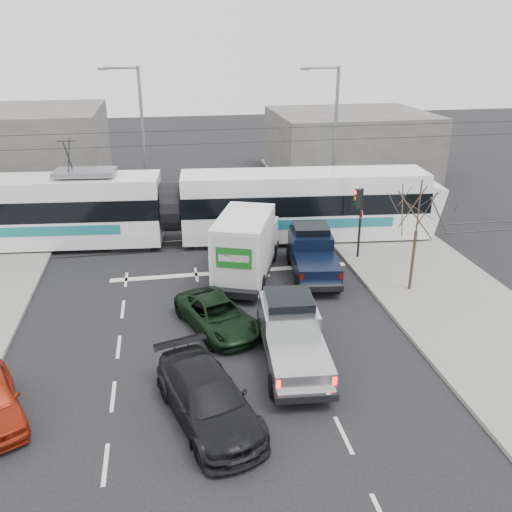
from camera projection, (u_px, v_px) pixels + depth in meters
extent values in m
plane|color=black|center=(252.00, 335.00, 20.86)|extent=(120.00, 120.00, 0.00)
cube|color=gray|center=(467.00, 314.00, 22.26)|extent=(6.00, 60.00, 0.15)
cube|color=#33302D|center=(222.00, 243.00, 29.96)|extent=(60.00, 1.60, 0.03)
cube|color=slate|center=(0.00, 154.00, 37.51)|extent=(14.00, 10.00, 6.00)
cube|color=slate|center=(349.00, 144.00, 43.66)|extent=(12.00, 10.00, 5.00)
cylinder|color=#47382B|center=(413.00, 260.00, 23.76)|extent=(0.14, 0.14, 2.75)
cylinder|color=#47382B|center=(419.00, 206.00, 22.80)|extent=(0.07, 0.07, 2.25)
cylinder|color=black|center=(360.00, 223.00, 27.08)|extent=(0.12, 0.12, 3.60)
cube|color=black|center=(358.00, 198.00, 26.55)|extent=(0.28, 0.28, 0.95)
cylinder|color=#FF0C07|center=(356.00, 193.00, 26.41)|extent=(0.06, 0.20, 0.20)
cylinder|color=orange|center=(355.00, 199.00, 26.53)|extent=(0.06, 0.20, 0.20)
cylinder|color=#05330C|center=(355.00, 204.00, 26.64)|extent=(0.06, 0.20, 0.20)
cube|color=white|center=(361.00, 215.00, 26.75)|extent=(0.02, 0.30, 0.40)
cylinder|color=slate|center=(335.00, 144.00, 33.08)|extent=(0.20, 0.20, 9.00)
cylinder|color=slate|center=(322.00, 68.00, 31.24)|extent=(2.00, 0.14, 0.14)
cube|color=slate|center=(305.00, 69.00, 31.10)|extent=(0.55, 0.25, 0.14)
cylinder|color=slate|center=(144.00, 144.00, 33.07)|extent=(0.20, 0.20, 9.00)
cylinder|color=slate|center=(120.00, 68.00, 31.23)|extent=(2.00, 0.14, 0.14)
cube|color=slate|center=(102.00, 69.00, 31.09)|extent=(0.55, 0.25, 0.14)
cylinder|color=black|center=(219.00, 143.00, 27.86)|extent=(60.00, 0.03, 0.03)
cylinder|color=black|center=(219.00, 130.00, 27.59)|extent=(60.00, 0.03, 0.03)
cube|color=white|center=(37.00, 228.00, 29.05)|extent=(13.51, 3.95, 1.62)
cube|color=black|center=(33.00, 206.00, 28.58)|extent=(13.58, 3.98, 1.10)
cube|color=white|center=(30.00, 188.00, 28.20)|extent=(13.50, 3.84, 1.03)
cube|color=#197280|center=(28.00, 232.00, 27.64)|extent=(9.29, 0.84, 0.51)
cube|color=white|center=(303.00, 221.00, 30.19)|extent=(13.51, 3.95, 1.62)
cube|color=black|center=(304.00, 199.00, 29.71)|extent=(13.58, 3.98, 1.10)
cube|color=white|center=(304.00, 182.00, 29.34)|extent=(13.50, 3.84, 1.03)
cube|color=#197280|center=(308.00, 224.00, 28.78)|extent=(9.29, 0.84, 0.51)
cylinder|color=black|center=(171.00, 206.00, 29.23)|extent=(1.27, 2.76, 2.68)
cube|color=slate|center=(85.00, 172.00, 28.14)|extent=(3.24, 1.94, 0.26)
cube|color=black|center=(134.00, 241.00, 29.79)|extent=(2.27, 2.55, 0.37)
cube|color=black|center=(213.00, 238.00, 30.13)|extent=(2.27, 2.55, 0.37)
cube|color=black|center=(365.00, 234.00, 30.81)|extent=(2.27, 2.55, 0.37)
cube|color=black|center=(293.00, 349.00, 18.90)|extent=(2.39, 5.81, 0.24)
cube|color=#A6A9AB|center=(289.00, 318.00, 19.58)|extent=(2.10, 2.52, 1.13)
cube|color=black|center=(289.00, 302.00, 19.44)|extent=(1.79, 1.83, 0.54)
cube|color=#A6A9AB|center=(283.00, 306.00, 20.92)|extent=(1.93, 1.16, 0.54)
cube|color=#A6A9AB|center=(299.00, 360.00, 17.60)|extent=(2.11, 2.69, 0.64)
cube|color=silver|center=(307.00, 394.00, 16.34)|extent=(1.81, 0.32, 0.18)
cube|color=#FF0C07|center=(278.00, 384.00, 16.24)|extent=(0.14, 0.09, 0.27)
cube|color=#FF0C07|center=(335.00, 381.00, 16.39)|extent=(0.14, 0.09, 0.27)
cylinder|color=black|center=(262.00, 328.00, 20.55)|extent=(0.33, 0.80, 0.78)
cylinder|color=black|center=(308.00, 326.00, 20.70)|extent=(0.33, 0.80, 0.78)
cylinder|color=black|center=(273.00, 386.00, 17.21)|extent=(0.33, 0.80, 0.78)
cylinder|color=black|center=(329.00, 382.00, 17.36)|extent=(0.33, 0.80, 0.78)
cube|color=black|center=(247.00, 266.00, 25.76)|extent=(4.25, 6.75, 0.32)
cube|color=white|center=(256.00, 233.00, 27.67)|extent=(2.48, 2.15, 1.46)
cube|color=black|center=(256.00, 223.00, 27.58)|extent=(2.04, 1.58, 0.55)
cube|color=silver|center=(244.00, 244.00, 24.66)|extent=(3.55, 4.83, 2.69)
cube|color=silver|center=(234.00, 263.00, 22.70)|extent=(1.83, 0.70, 2.37)
cube|color=#155F1B|center=(234.00, 258.00, 22.58)|extent=(1.45, 0.54, 0.91)
cube|color=black|center=(233.00, 296.00, 23.06)|extent=(1.93, 0.89, 0.16)
cylinder|color=black|center=(236.00, 251.00, 27.81)|extent=(0.54, 0.86, 0.82)
cylinder|color=black|center=(273.00, 253.00, 27.49)|extent=(0.54, 0.86, 0.82)
cylinder|color=black|center=(218.00, 281.00, 24.31)|extent=(0.57, 0.95, 0.91)
cylinder|color=black|center=(260.00, 284.00, 23.99)|extent=(0.57, 0.95, 0.91)
cube|color=black|center=(313.00, 265.00, 25.65)|extent=(2.57, 5.44, 0.26)
cube|color=black|center=(310.00, 244.00, 26.24)|extent=(2.16, 2.42, 1.20)
cube|color=black|center=(311.00, 231.00, 26.09)|extent=(1.83, 1.76, 0.58)
cube|color=black|center=(307.00, 239.00, 27.49)|extent=(1.94, 1.16, 0.58)
cube|color=black|center=(317.00, 267.00, 24.42)|extent=(2.18, 2.57, 0.68)
cube|color=silver|center=(321.00, 286.00, 23.27)|extent=(1.79, 0.41, 0.19)
cube|color=#590505|center=(302.00, 277.00, 23.19)|extent=(0.16, 0.10, 0.29)
cube|color=#590505|center=(341.00, 276.00, 23.26)|extent=(0.16, 0.10, 0.29)
cylinder|color=black|center=(290.00, 255.00, 27.21)|extent=(0.40, 0.87, 0.84)
cylinder|color=black|center=(325.00, 255.00, 27.29)|extent=(0.40, 0.87, 0.84)
cylinder|color=black|center=(298.00, 284.00, 24.12)|extent=(0.40, 0.87, 0.84)
cylinder|color=black|center=(338.00, 283.00, 24.20)|extent=(0.40, 0.87, 0.84)
imported|color=black|center=(217.00, 315.00, 21.05)|extent=(3.44, 4.86, 1.23)
imported|color=black|center=(208.00, 398.00, 16.05)|extent=(3.45, 5.50, 1.48)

